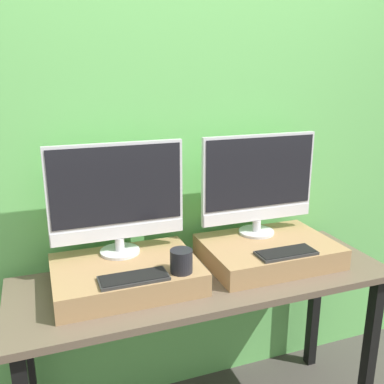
{
  "coord_description": "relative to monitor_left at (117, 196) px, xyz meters",
  "views": [
    {
      "loc": [
        -0.63,
        -1.27,
        1.65
      ],
      "look_at": [
        0.0,
        0.44,
        1.13
      ],
      "focal_mm": 40.0,
      "sensor_mm": 36.0,
      "label": 1
    }
  ],
  "objects": [
    {
      "name": "monitor_left",
      "position": [
        0.0,
        0.0,
        0.0
      ],
      "size": [
        0.57,
        0.17,
        0.48
      ],
      "color": "silver",
      "rests_on": "wooden_riser_left"
    },
    {
      "name": "wooden_riser_left",
      "position": [
        0.0,
        -0.12,
        -0.3
      ],
      "size": [
        0.59,
        0.42,
        0.09
      ],
      "color": "#99754C",
      "rests_on": "workbench"
    },
    {
      "name": "keyboard_left",
      "position": [
        0.0,
        -0.26,
        -0.25
      ],
      "size": [
        0.26,
        0.11,
        0.01
      ],
      "color": "#2D2D2D",
      "rests_on": "wooden_riser_left"
    },
    {
      "name": "workbench",
      "position": [
        0.33,
        -0.16,
        -0.45
      ],
      "size": [
        1.63,
        0.55,
        0.79
      ],
      "color": "brown",
      "rests_on": "ground_plane"
    },
    {
      "name": "mug",
      "position": [
        0.19,
        -0.26,
        -0.21
      ],
      "size": [
        0.09,
        0.09,
        0.09
      ],
      "color": "black",
      "rests_on": "wooden_riser_left"
    },
    {
      "name": "wall_back",
      "position": [
        0.33,
        0.19,
        0.16
      ],
      "size": [
        8.0,
        0.04,
        2.6
      ],
      "color": "#66B75B",
      "rests_on": "ground_plane"
    },
    {
      "name": "monitor_right",
      "position": [
        0.66,
        0.0,
        0.0
      ],
      "size": [
        0.57,
        0.17,
        0.48
      ],
      "color": "silver",
      "rests_on": "wooden_riser_right"
    },
    {
      "name": "keyboard_right",
      "position": [
        0.66,
        -0.26,
        -0.25
      ],
      "size": [
        0.26,
        0.11,
        0.01
      ],
      "color": "#2D2D2D",
      "rests_on": "wooden_riser_right"
    },
    {
      "name": "wooden_riser_right",
      "position": [
        0.66,
        -0.12,
        -0.3
      ],
      "size": [
        0.59,
        0.42,
        0.09
      ],
      "color": "#99754C",
      "rests_on": "workbench"
    }
  ]
}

